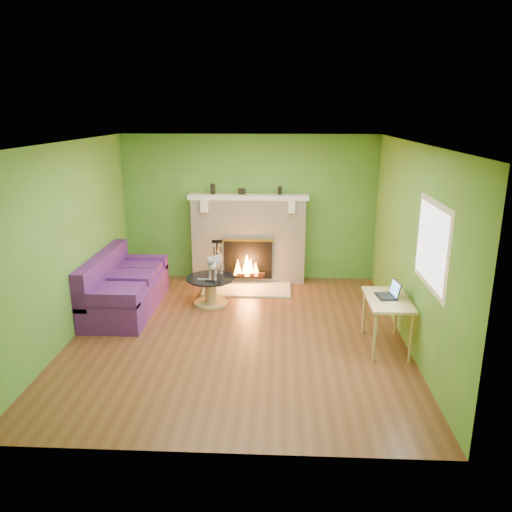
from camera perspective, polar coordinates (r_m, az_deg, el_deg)
The scene contains 22 objects.
floor at distance 7.00m, azimuth -2.04°, elevation -8.94°, with size 5.00×5.00×0.00m, color brown.
ceiling at distance 6.35m, azimuth -2.28°, elevation 12.83°, with size 5.00×5.00×0.00m, color white.
wall_back at distance 8.98m, azimuth -0.79°, elevation 5.48°, with size 5.00×5.00×0.00m, color #4B7E29.
wall_front at distance 4.20m, azimuth -5.10°, elevation -7.34°, with size 5.00×5.00×0.00m, color #4B7E29.
wall_left at distance 7.11m, azimuth -20.55°, elevation 1.55°, with size 5.00×5.00×0.00m, color #4B7E29.
wall_right at distance 6.74m, azimuth 17.26°, elevation 1.10°, with size 5.00×5.00×0.00m, color #4B7E29.
window_frame at distance 5.84m, azimuth 19.47°, elevation 1.17°, with size 1.20×1.20×0.00m, color silver.
window_pane at distance 5.84m, azimuth 19.39°, elevation 1.17°, with size 1.06×1.06×0.00m, color white.
fireplace at distance 8.92m, azimuth -0.85°, elevation 1.92°, with size 2.10×0.46×1.58m.
hearth at distance 8.65m, azimuth -1.05°, elevation -3.79°, with size 1.50×0.75×0.03m, color beige.
mantel at distance 8.74m, azimuth -0.88°, elevation 6.77°, with size 2.10×0.28×0.08m, color silver.
sofa at distance 7.99m, azimuth -14.98°, elevation -3.60°, with size 0.89×1.96×0.88m.
coffee_table at distance 8.00m, azimuth -5.19°, elevation -3.72°, with size 0.78×0.78×0.44m.
desk at distance 6.63m, azimuth 14.81°, elevation -5.39°, with size 0.53×0.91×0.68m.
cat at distance 7.92m, azimuth -4.64°, elevation -0.93°, with size 0.24×0.66×0.42m, color slate, non-canonical shape.
remote_silver at distance 7.84m, azimuth -6.07°, elevation -2.66°, with size 0.17×0.04×0.02m, color gray.
remote_black at distance 7.77m, azimuth -5.26°, elevation -2.83°, with size 0.16×0.04×0.02m, color black.
laptop at distance 6.60m, azimuth 14.67°, elevation -3.67°, with size 0.26×0.29×0.22m, color black, non-canonical shape.
fire_tools at distance 8.71m, azimuth -4.44°, elevation -0.75°, with size 0.22×0.22×0.82m, color black, non-canonical shape.
mantel_vase_left at distance 8.81m, azimuth -4.97°, elevation 7.65°, with size 0.08×0.08×0.18m, color black.
mantel_vase_right at distance 8.74m, azimuth 2.75°, elevation 7.48°, with size 0.07×0.07×0.14m, color black.
mantel_box at distance 8.76m, azimuth -1.63°, elevation 7.39°, with size 0.12×0.08×0.10m, color black.
Camera 1 is at (0.56, -6.31, 2.97)m, focal length 35.00 mm.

